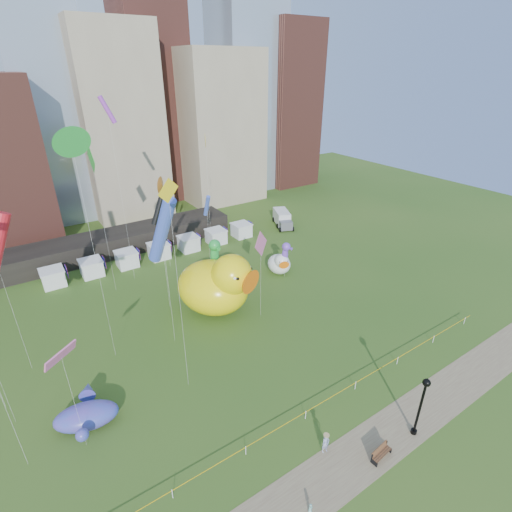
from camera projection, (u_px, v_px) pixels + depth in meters
ground at (305, 419)px, 32.69m from camera, size 160.00×160.00×0.00m
footpath at (349, 464)px, 28.97m from camera, size 70.00×4.00×0.02m
skyline at (102, 99)px, 69.65m from camera, size 101.00×23.00×68.00m
pavilion at (115, 242)px, 61.22m from camera, size 38.00×6.00×3.20m
vendor_tents at (159, 251)px, 59.48m from camera, size 33.24×2.80×2.40m
caution_tape at (306, 413)px, 32.39m from camera, size 50.00×0.06×0.90m
big_duck at (217, 285)px, 45.42m from camera, size 10.63×11.55×8.05m
small_duck at (280, 263)px, 54.82m from camera, size 4.34×4.89×3.43m
seahorse_green at (215, 253)px, 49.29m from camera, size 1.58×1.95×7.21m
seahorse_purple at (285, 253)px, 52.93m from camera, size 1.51×1.71×5.27m
whale_inflatable at (86, 414)px, 31.86m from camera, size 5.67×6.55×2.26m
park_bench at (381, 452)px, 29.28m from camera, size 1.95×0.78×0.97m
lamppost at (422, 401)px, 29.81m from camera, size 0.62×0.62×5.94m
box_truck at (282, 218)px, 71.39m from camera, size 4.54×6.70×2.68m
woman at (326, 444)px, 29.54m from camera, size 0.69×0.50×1.75m
toddler at (310, 508)px, 25.72m from camera, size 0.28×0.22×0.76m
kite_1 at (61, 356)px, 26.35m from camera, size 2.42×1.94×9.56m
kite_3 at (71, 142)px, 30.20m from camera, size 2.24×1.33×22.72m
kite_4 at (169, 202)px, 28.20m from camera, size 1.80×0.48×19.72m
kite_5 at (162, 231)px, 36.14m from camera, size 2.65×4.37×16.57m
kite_7 at (107, 110)px, 44.30m from camera, size 1.77×1.56×23.88m
kite_9 at (261, 244)px, 42.03m from camera, size 2.76×1.73×11.04m
kite_10 at (158, 209)px, 42.27m from camera, size 2.15×0.99×14.53m
kite_11 at (91, 161)px, 43.72m from camera, size 0.04×3.30×19.08m
kite_12 at (206, 149)px, 48.33m from camera, size 0.72×1.53×19.31m
kite_13 at (207, 206)px, 48.81m from camera, size 0.61×1.78×12.42m
kite_14 at (161, 185)px, 51.89m from camera, size 1.51×2.08×13.52m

